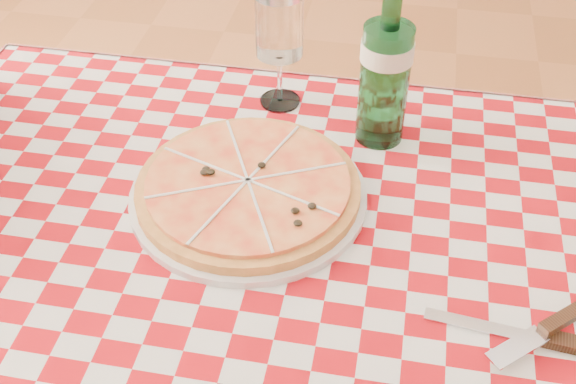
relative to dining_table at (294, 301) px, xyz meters
name	(u,v)px	position (x,y,z in m)	size (l,w,h in m)	color
dining_table	(294,301)	(0.00, 0.00, 0.00)	(1.20, 0.80, 0.75)	brown
tablecloth	(294,257)	(0.00, 0.00, 0.09)	(1.30, 0.90, 0.01)	#A70A11
pizza_plate	(248,187)	(-0.09, 0.10, 0.12)	(0.35, 0.35, 0.05)	#C38741
water_bottle	(386,60)	(0.09, 0.29, 0.24)	(0.08, 0.08, 0.29)	#175E28
wine_glass	(280,52)	(-0.09, 0.36, 0.20)	(0.08, 0.08, 0.20)	white
cutlery	(542,334)	(0.32, -0.09, 0.11)	(0.26, 0.22, 0.03)	silver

